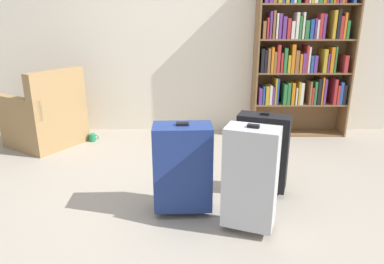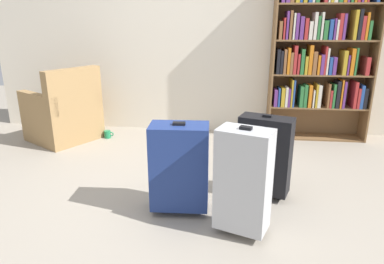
{
  "view_description": "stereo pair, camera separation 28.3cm",
  "coord_description": "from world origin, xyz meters",
  "px_view_note": "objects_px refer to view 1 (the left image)",
  "views": [
    {
      "loc": [
        0.12,
        -2.53,
        1.43
      ],
      "look_at": [
        0.11,
        0.17,
        0.55
      ],
      "focal_mm": 32.48,
      "sensor_mm": 36.0,
      "label": 1
    },
    {
      "loc": [
        0.4,
        -2.51,
        1.43
      ],
      "look_at": [
        0.11,
        0.17,
        0.55
      ],
      "focal_mm": 32.48,
      "sensor_mm": 36.0,
      "label": 2
    }
  ],
  "objects_px": {
    "suitcase_silver": "(251,178)",
    "suitcase_navy_blue": "(184,167)",
    "armchair": "(48,119)",
    "mug": "(94,137)",
    "bookshelf": "(303,48)",
    "suitcase_black": "(263,152)"
  },
  "relations": [
    {
      "from": "suitcase_navy_blue",
      "to": "suitcase_black",
      "type": "height_order",
      "value": "suitcase_navy_blue"
    },
    {
      "from": "armchair",
      "to": "suitcase_black",
      "type": "relative_size",
      "value": 1.36
    },
    {
      "from": "suitcase_silver",
      "to": "suitcase_navy_blue",
      "type": "bearing_deg",
      "value": 152.1
    },
    {
      "from": "suitcase_navy_blue",
      "to": "mug",
      "type": "bearing_deg",
      "value": 125.21
    },
    {
      "from": "bookshelf",
      "to": "suitcase_silver",
      "type": "relative_size",
      "value": 2.53
    },
    {
      "from": "suitcase_navy_blue",
      "to": "suitcase_silver",
      "type": "height_order",
      "value": "suitcase_silver"
    },
    {
      "from": "armchair",
      "to": "suitcase_navy_blue",
      "type": "relative_size",
      "value": 1.34
    },
    {
      "from": "armchair",
      "to": "suitcase_silver",
      "type": "height_order",
      "value": "armchair"
    },
    {
      "from": "mug",
      "to": "suitcase_silver",
      "type": "bearing_deg",
      "value": -49.27
    },
    {
      "from": "suitcase_black",
      "to": "suitcase_silver",
      "type": "bearing_deg",
      "value": -108.75
    },
    {
      "from": "mug",
      "to": "suitcase_silver",
      "type": "height_order",
      "value": "suitcase_silver"
    },
    {
      "from": "mug",
      "to": "suitcase_silver",
      "type": "xyz_separation_m",
      "value": [
        1.62,
        -1.88,
        0.36
      ]
    },
    {
      "from": "mug",
      "to": "bookshelf",
      "type": "bearing_deg",
      "value": 6.81
    },
    {
      "from": "armchair",
      "to": "suitcase_silver",
      "type": "distance_m",
      "value": 2.76
    },
    {
      "from": "suitcase_black",
      "to": "suitcase_silver",
      "type": "distance_m",
      "value": 0.6
    },
    {
      "from": "bookshelf",
      "to": "suitcase_navy_blue",
      "type": "bearing_deg",
      "value": -125.98
    },
    {
      "from": "mug",
      "to": "armchair",
      "type": "bearing_deg",
      "value": -168.37
    },
    {
      "from": "bookshelf",
      "to": "mug",
      "type": "distance_m",
      "value": 2.78
    },
    {
      "from": "armchair",
      "to": "suitcase_silver",
      "type": "relative_size",
      "value": 1.23
    },
    {
      "from": "suitcase_black",
      "to": "suitcase_silver",
      "type": "height_order",
      "value": "suitcase_silver"
    },
    {
      "from": "bookshelf",
      "to": "suitcase_silver",
      "type": "distance_m",
      "value": 2.48
    },
    {
      "from": "bookshelf",
      "to": "armchair",
      "type": "xyz_separation_m",
      "value": [
        -3.05,
        -0.41,
        -0.78
      ]
    }
  ]
}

